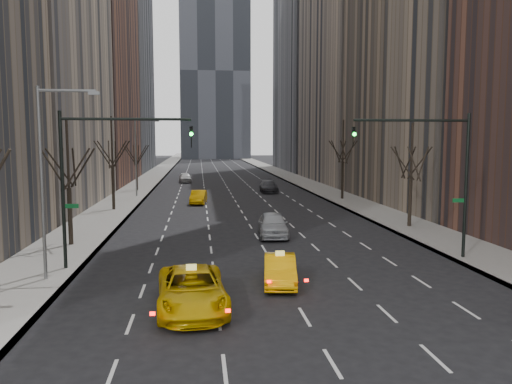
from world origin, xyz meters
name	(u,v)px	position (x,y,z in m)	size (l,w,h in m)	color
ground	(332,363)	(0.00, 0.00, 0.00)	(400.00, 400.00, 0.00)	black
sidewalk_left	(149,180)	(-12.25, 70.00, 0.07)	(4.50, 320.00, 0.15)	slate
sidewalk_right	(294,178)	(12.25, 70.00, 0.07)	(4.50, 320.00, 0.15)	slate
bld_left_far	(81,38)	(-21.50, 66.00, 22.00)	(14.00, 28.00, 44.00)	brown
bld_left_deep	(113,28)	(-21.50, 96.00, 30.00)	(14.00, 30.00, 60.00)	slate
bld_right_far	(360,22)	(21.50, 64.00, 25.00)	(14.00, 28.00, 50.00)	tan
bld_right_deep	(315,37)	(21.50, 95.00, 29.00)	(14.00, 30.00, 58.00)	slate
tree_lw_b	(69,188)	(-12.00, 18.00, 3.72)	(3.36, 3.50, 7.82)	black
tree_lw_c	(113,168)	(-12.00, 34.00, 4.04)	(3.36, 3.50, 8.74)	black
tree_lw_d	(136,164)	(-12.00, 52.00, 3.56)	(3.36, 3.50, 7.36)	black
tree_rw_b	(411,179)	(12.00, 22.00, 3.72)	(3.36, 3.50, 7.82)	black
tree_rw_c	(343,164)	(12.00, 40.00, 4.04)	(3.36, 3.50, 8.74)	black
traffic_mast_left	(96,164)	(-9.11, 12.00, 5.49)	(6.69, 0.39, 8.00)	black
traffic_mast_right	(438,162)	(9.11, 12.00, 5.49)	(6.69, 0.39, 8.00)	black
streetlight_near	(49,163)	(-10.84, 10.00, 5.62)	(2.83, 0.22, 9.00)	slate
streetlight_far	(139,149)	(-10.84, 45.00, 5.62)	(2.83, 0.22, 9.00)	slate
taxi_suv	(192,290)	(-4.26, 5.33, 0.80)	(2.66, 5.76, 1.60)	#DAAC04
taxi_sedan	(280,270)	(-0.24, 8.37, 0.68)	(1.44, 4.12, 1.36)	#F9AA05
silver_sedan_ahead	(273,224)	(1.14, 19.87, 0.84)	(1.97, 4.91, 1.67)	#A7AAAF
far_taxi	(199,197)	(-4.01, 38.30, 0.70)	(1.49, 4.27, 1.41)	#DB9704
far_suv_grey	(269,187)	(4.89, 48.67, 0.75)	(2.09, 5.15, 1.49)	#2D2E33
far_car_white	(185,178)	(-6.10, 64.80, 0.77)	(1.83, 4.54, 1.55)	silver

